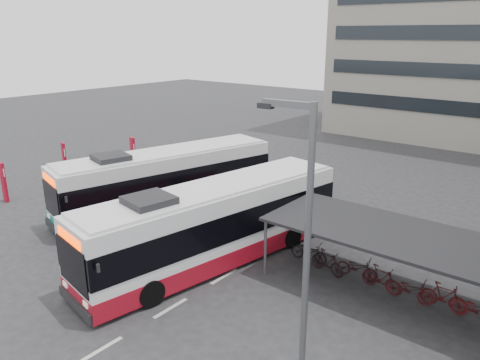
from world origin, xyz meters
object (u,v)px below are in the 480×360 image
Objects in this scene: bus_teal at (167,181)px; pedestrian at (163,190)px; bus_main at (215,224)px; lamp_post at (303,252)px.

bus_teal reaches higher than pedestrian.
bus_teal is 8.15× the size of pedestrian.
bus_main reaches higher than pedestrian.
pedestrian is 0.19× the size of lamp_post.
bus_teal is at bearing 164.47° from bus_main.
bus_main is 1.01× the size of bus_teal.
bus_main is 6.92m from bus_teal.
pedestrian is 17.52m from lamp_post.
bus_main is at bearing 139.98° from lamp_post.
bus_teal is 1.51m from pedestrian.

